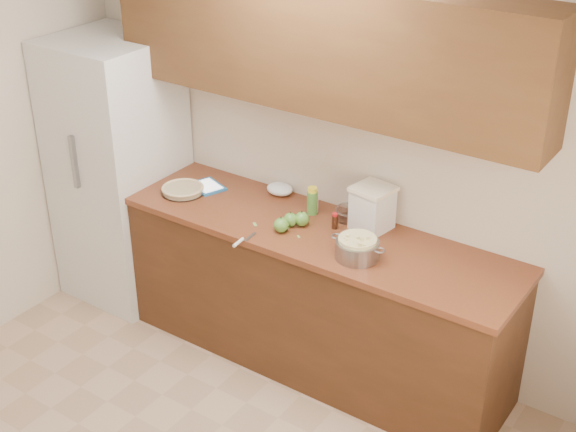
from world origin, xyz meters
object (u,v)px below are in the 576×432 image
Objects in this scene: colander at (357,248)px; tablet at (207,186)px; pie at (183,190)px; flour_canister at (372,207)px.

colander reaches higher than tablet.
pie is 1.29m from colander.
pie is 0.17m from tablet.
flour_canister is 1.13m from tablet.
flour_canister is (1.19, 0.27, 0.11)m from pie.
colander is 1.25× the size of flour_canister.
tablet is (0.08, 0.14, -0.01)m from pie.
pie is at bearing -98.10° from tablet.
pie is 0.83× the size of colander.
tablet is (-1.21, 0.21, -0.05)m from colander.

